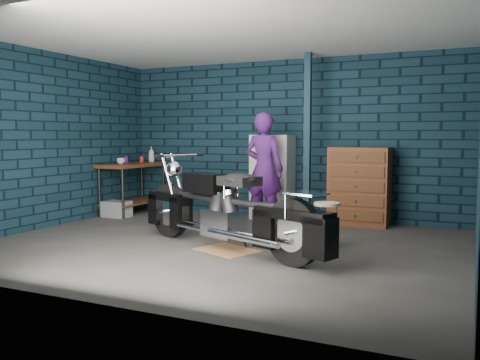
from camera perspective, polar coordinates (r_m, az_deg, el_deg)
The scene contains 15 objects.
ground at distance 6.64m, azimuth -2.21°, elevation -7.27°, with size 6.00×6.00×0.00m, color #454441.
room_walls at distance 7.00m, azimuth -0.18°, elevation 9.03°, with size 6.02×5.01×2.71m.
support_post at distance 8.09m, azimuth 7.57°, elevation 4.53°, with size 0.10×0.10×2.70m, color #112938.
workbench at distance 9.45m, azimuth -11.92°, elevation -0.91°, with size 0.60×1.40×0.91m, color brown.
drip_mat at distance 6.32m, azimuth -1.42°, elevation -7.87°, with size 0.72×0.54×0.01m, color #986B42.
motorcycle at distance 6.22m, azimuth -1.43°, elevation -2.65°, with size 2.65×0.72×1.17m, color black, non-canonical shape.
person at distance 8.05m, azimuth 2.72°, elevation 1.26°, with size 0.65×0.43×1.77m, color #4E1D6F.
storage_bin at distance 9.08m, azimuth -13.67°, elevation -3.18°, with size 0.45×0.32×0.28m, color gray.
locker at distance 8.61m, azimuth 3.65°, elevation 0.34°, with size 0.66×0.47×1.42m, color silver.
tool_chest at distance 8.21m, azimuth 13.24°, elevation -0.70°, with size 0.92×0.51×1.23m, color brown.
shop_stool at distance 6.48m, azimuth 9.68°, elevation -5.05°, with size 0.32×0.32×0.58m, color beige, non-canonical shape.
cup_a at distance 9.19m, azimuth -13.24°, elevation 2.09°, with size 0.14×0.14×0.11m, color beige.
mug_purple at distance 9.43m, azimuth -12.70°, elevation 2.21°, with size 0.09×0.09×0.12m, color #4D175E.
mug_red at distance 9.55m, azimuth -10.99°, elevation 2.27°, with size 0.09×0.09×0.12m, color maroon.
bottle at distance 9.84m, azimuth -9.92°, elevation 2.87°, with size 0.11×0.11×0.29m, color gray.
Camera 1 is at (2.95, -5.78, 1.41)m, focal length 38.00 mm.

